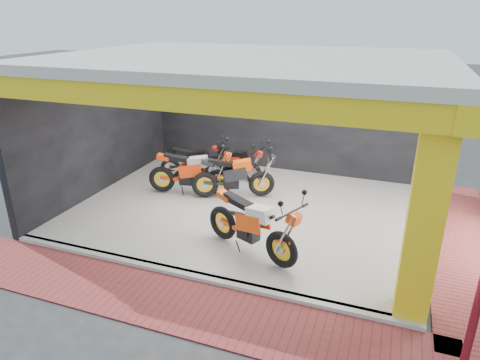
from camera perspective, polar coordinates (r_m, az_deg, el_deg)
The scene contains 16 objects.
ground at distance 8.89m, azimuth -3.55°, elevation -9.40°, with size 80.00×80.00×0.00m, color #2D2D30.
showroom_floor at distance 10.51m, azimuth 0.83°, elevation -3.94°, with size 8.00×6.00×0.10m, color silver.
showroom_ceiling at distance 9.55m, azimuth 0.95°, elevation 15.71°, with size 8.40×6.40×0.20m, color beige.
back_wall at distance 12.77m, azimuth 5.60°, elevation 8.65°, with size 8.20×0.20×3.50m, color black.
left_wall at distance 11.86m, azimuth -18.25°, elevation 6.69°, with size 0.20×6.20×3.50m, color black.
corner_column at distance 6.83m, azimuth 23.47°, elevation -4.65°, with size 0.50×0.50×3.50m, color yellow.
header_beam_front at distance 6.86m, azimuth -7.60°, elevation 10.76°, with size 8.40×0.30×0.40m, color yellow.
header_beam_right at distance 9.08m, azimuth 26.00°, elevation 11.42°, with size 0.30×6.40×0.40m, color yellow.
floor_kerb at distance 8.09m, azimuth -6.53°, elevation -12.52°, with size 8.00×0.20×0.10m, color silver.
paver_front at distance 7.56m, azimuth -9.26°, elevation -15.76°, with size 9.00×1.40×0.03m, color maroon.
paver_right at distance 10.17m, azimuth 27.50°, elevation -7.70°, with size 1.40×7.00×0.03m, color maroon.
moto_hero at distance 7.83m, azimuth 5.65°, elevation -7.01°, with size 2.40×0.89×1.47m, color #FE470A, non-canonical shape.
moto_row_a at distance 10.92m, azimuth -2.95°, elevation 1.37°, with size 2.32×0.86×1.42m, color #FF390A, non-canonical shape.
moto_row_b at distance 11.78m, azimuth 1.67°, elevation 2.25°, with size 1.91×0.71×1.17m, color red, non-canonical shape.
moto_row_c at distance 10.86m, azimuth 2.92°, elevation 1.10°, with size 2.24×0.83×1.37m, color black, non-canonical shape.
moto_row_d at distance 11.93m, azimuth -3.40°, elevation 2.58°, with size 1.98×0.73×1.21m, color black, non-canonical shape.
Camera 1 is at (3.16, -6.96, 4.54)m, focal length 32.00 mm.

